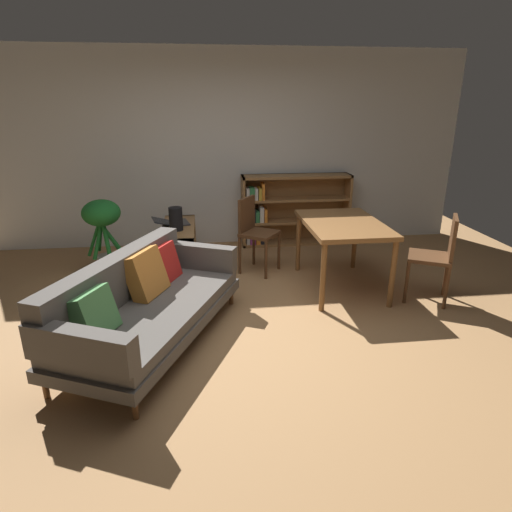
% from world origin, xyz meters
% --- Properties ---
extents(ground_plane, '(8.16, 8.16, 0.00)m').
position_xyz_m(ground_plane, '(0.00, 0.00, 0.00)').
color(ground_plane, '#A87A4C').
extents(back_wall_panel, '(6.80, 0.10, 2.70)m').
position_xyz_m(back_wall_panel, '(0.00, 2.70, 1.35)').
color(back_wall_panel, silver).
rests_on(back_wall_panel, ground_plane).
extents(fabric_couch, '(1.59, 2.16, 0.76)m').
position_xyz_m(fabric_couch, '(-0.89, -0.12, 0.38)').
color(fabric_couch, brown).
rests_on(fabric_couch, ground_plane).
extents(media_console, '(0.40, 1.13, 0.53)m').
position_xyz_m(media_console, '(-0.67, 1.71, 0.26)').
color(media_console, olive).
rests_on(media_console, ground_plane).
extents(open_laptop, '(0.50, 0.41, 0.08)m').
position_xyz_m(open_laptop, '(-0.74, 1.84, 0.55)').
color(open_laptop, '#333338').
rests_on(open_laptop, media_console).
extents(desk_speaker, '(0.16, 0.16, 0.28)m').
position_xyz_m(desk_speaker, '(-0.68, 1.53, 0.67)').
color(desk_speaker, black).
rests_on(desk_speaker, media_console).
extents(potted_floor_plant, '(0.46, 0.45, 0.92)m').
position_xyz_m(potted_floor_plant, '(-1.55, 1.58, 0.63)').
color(potted_floor_plant, '#9E9389').
rests_on(potted_floor_plant, ground_plane).
extents(dining_table, '(0.82, 1.24, 0.76)m').
position_xyz_m(dining_table, '(1.16, 0.82, 0.68)').
color(dining_table, brown).
rests_on(dining_table, ground_plane).
extents(dining_chair_near, '(0.56, 0.55, 0.92)m').
position_xyz_m(dining_chair_near, '(2.03, 0.35, 0.52)').
color(dining_chair_near, '#56351E').
rests_on(dining_chair_near, ground_plane).
extents(dining_chair_far, '(0.55, 0.55, 0.92)m').
position_xyz_m(dining_chair_far, '(0.26, 1.44, 0.53)').
color(dining_chair_far, '#56351E').
rests_on(dining_chair_far, ground_plane).
extents(bookshelf, '(1.57, 0.33, 1.01)m').
position_xyz_m(bookshelf, '(0.89, 2.52, 0.50)').
color(bookshelf, olive).
rests_on(bookshelf, ground_plane).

